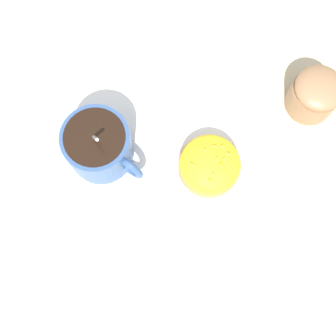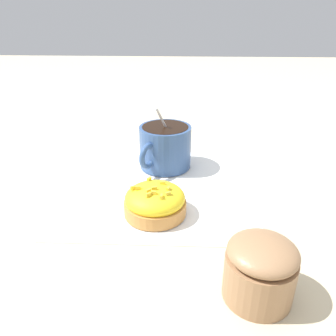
# 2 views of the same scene
# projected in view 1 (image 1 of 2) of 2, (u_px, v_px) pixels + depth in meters

# --- Properties ---
(ground_plane) EXTENTS (3.00, 3.00, 0.00)m
(ground_plane) POSITION_uv_depth(u_px,v_px,m) (155.00, 163.00, 0.64)
(ground_plane) COLOR #C6B793
(paper_napkin) EXTENTS (0.28, 0.28, 0.00)m
(paper_napkin) POSITION_uv_depth(u_px,v_px,m) (155.00, 163.00, 0.63)
(paper_napkin) COLOR white
(paper_napkin) RESTS_ON ground_plane
(coffee_cup) EXTENTS (0.11, 0.09, 0.11)m
(coffee_cup) POSITION_uv_depth(u_px,v_px,m) (99.00, 146.00, 0.60)
(coffee_cup) COLOR #335184
(coffee_cup) RESTS_ON paper_napkin
(frosted_pastry) EXTENTS (0.08, 0.08, 0.04)m
(frosted_pastry) POSITION_uv_depth(u_px,v_px,m) (210.00, 167.00, 0.61)
(frosted_pastry) COLOR #C18442
(frosted_pastry) RESTS_ON paper_napkin
(sugar_bowl) EXTENTS (0.07, 0.07, 0.06)m
(sugar_bowl) POSITION_uv_depth(u_px,v_px,m) (315.00, 94.00, 0.63)
(sugar_bowl) COLOR #99704C
(sugar_bowl) RESTS_ON ground_plane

